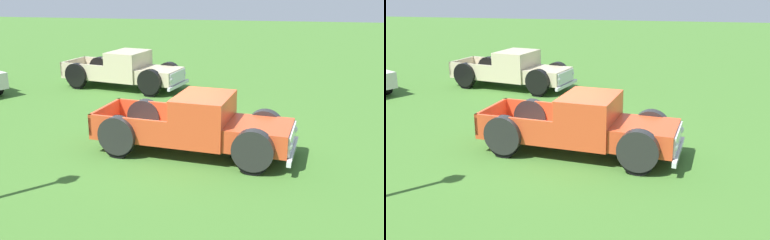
% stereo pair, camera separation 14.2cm
% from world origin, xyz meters
% --- Properties ---
extents(ground_plane, '(80.00, 80.00, 0.00)m').
position_xyz_m(ground_plane, '(0.00, 0.00, 0.00)').
color(ground_plane, '#3D6B28').
extents(pickup_truck_foreground, '(2.58, 5.36, 1.58)m').
position_xyz_m(pickup_truck_foreground, '(-0.50, -0.61, 0.75)').
color(pickup_truck_foreground, '#D14723').
rests_on(pickup_truck_foreground, ground_plane).
extents(pickup_truck_behind_right, '(2.92, 5.38, 1.56)m').
position_xyz_m(pickup_truck_behind_right, '(6.24, 3.58, 0.75)').
color(pickup_truck_behind_right, '#C6B793').
rests_on(pickup_truck_behind_right, ground_plane).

